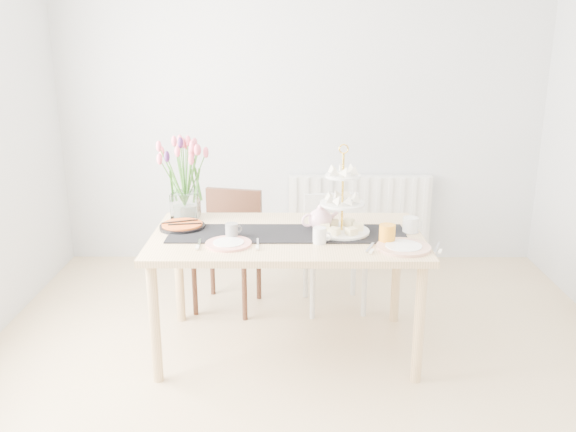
{
  "coord_description": "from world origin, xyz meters",
  "views": [
    {
      "loc": [
        -0.08,
        -2.79,
        1.89
      ],
      "look_at": [
        -0.1,
        0.59,
        0.88
      ],
      "focal_mm": 38.0,
      "sensor_mm": 36.0,
      "label": 1
    }
  ],
  "objects_px": {
    "cream_jug": "(410,225)",
    "mug_orange": "(387,234)",
    "dining_table": "(287,246)",
    "plate_left": "(228,244)",
    "radiator": "(359,210)",
    "teapot": "(320,219)",
    "chair_brown": "(230,240)",
    "mug_grey": "(232,231)",
    "chair_white": "(333,243)",
    "tulip_vase": "(184,166)",
    "tart_tin": "(182,226)",
    "cake_stand": "(342,211)",
    "plate_right": "(403,247)",
    "mug_white": "(320,235)"
  },
  "relations": [
    {
      "from": "chair_brown",
      "to": "teapot",
      "type": "relative_size",
      "value": 3.63
    },
    {
      "from": "tart_tin",
      "to": "plate_left",
      "type": "distance_m",
      "value": 0.43
    },
    {
      "from": "dining_table",
      "to": "mug_orange",
      "type": "bearing_deg",
      "value": -15.39
    },
    {
      "from": "cream_jug",
      "to": "plate_right",
      "type": "bearing_deg",
      "value": -125.63
    },
    {
      "from": "mug_orange",
      "to": "dining_table",
      "type": "bearing_deg",
      "value": 108.89
    },
    {
      "from": "tart_tin",
      "to": "dining_table",
      "type": "bearing_deg",
      "value": -9.3
    },
    {
      "from": "teapot",
      "to": "tart_tin",
      "type": "relative_size",
      "value": 0.83
    },
    {
      "from": "dining_table",
      "to": "tart_tin",
      "type": "bearing_deg",
      "value": 170.7
    },
    {
      "from": "dining_table",
      "to": "mug_white",
      "type": "xyz_separation_m",
      "value": [
        0.18,
        -0.16,
        0.12
      ]
    },
    {
      "from": "cake_stand",
      "to": "cream_jug",
      "type": "bearing_deg",
      "value": 3.71
    },
    {
      "from": "cake_stand",
      "to": "mug_orange",
      "type": "xyz_separation_m",
      "value": [
        0.24,
        -0.17,
        -0.08
      ]
    },
    {
      "from": "plate_right",
      "to": "plate_left",
      "type": "bearing_deg",
      "value": 176.63
    },
    {
      "from": "chair_white",
      "to": "mug_grey",
      "type": "xyz_separation_m",
      "value": [
        -0.64,
        -0.75,
        0.34
      ]
    },
    {
      "from": "cake_stand",
      "to": "plate_right",
      "type": "xyz_separation_m",
      "value": [
        0.32,
        -0.26,
        -0.13
      ]
    },
    {
      "from": "tulip_vase",
      "to": "cream_jug",
      "type": "height_order",
      "value": "tulip_vase"
    },
    {
      "from": "cream_jug",
      "to": "dining_table",
      "type": "bearing_deg",
      "value": 164.8
    },
    {
      "from": "tulip_vase",
      "to": "dining_table",
      "type": "bearing_deg",
      "value": -27.43
    },
    {
      "from": "tart_tin",
      "to": "mug_grey",
      "type": "distance_m",
      "value": 0.37
    },
    {
      "from": "tulip_vase",
      "to": "tart_tin",
      "type": "distance_m",
      "value": 0.4
    },
    {
      "from": "tulip_vase",
      "to": "teapot",
      "type": "relative_size",
      "value": 2.74
    },
    {
      "from": "chair_brown",
      "to": "plate_left",
      "type": "distance_m",
      "value": 0.92
    },
    {
      "from": "chair_brown",
      "to": "tart_tin",
      "type": "distance_m",
      "value": 0.68
    },
    {
      "from": "cream_jug",
      "to": "mug_orange",
      "type": "height_order",
      "value": "mug_orange"
    },
    {
      "from": "radiator",
      "to": "mug_white",
      "type": "xyz_separation_m",
      "value": [
        -0.42,
        -1.71,
        0.35
      ]
    },
    {
      "from": "cream_jug",
      "to": "tart_tin",
      "type": "xyz_separation_m",
      "value": [
        -1.38,
        0.07,
        -0.03
      ]
    },
    {
      "from": "chair_white",
      "to": "teapot",
      "type": "distance_m",
      "value": 0.72
    },
    {
      "from": "tulip_vase",
      "to": "cake_stand",
      "type": "xyz_separation_m",
      "value": [
        0.98,
        -0.33,
        -0.2
      ]
    },
    {
      "from": "radiator",
      "to": "chair_brown",
      "type": "xyz_separation_m",
      "value": [
        -1.02,
        -0.87,
        0.03
      ]
    },
    {
      "from": "tart_tin",
      "to": "plate_right",
      "type": "distance_m",
      "value": 1.33
    },
    {
      "from": "chair_brown",
      "to": "mug_white",
      "type": "bearing_deg",
      "value": -41.91
    },
    {
      "from": "teapot",
      "to": "mug_grey",
      "type": "xyz_separation_m",
      "value": [
        -0.52,
        -0.15,
        -0.03
      ]
    },
    {
      "from": "mug_orange",
      "to": "plate_left",
      "type": "xyz_separation_m",
      "value": [
        -0.9,
        -0.03,
        -0.05
      ]
    },
    {
      "from": "tart_tin",
      "to": "plate_right",
      "type": "height_order",
      "value": "tart_tin"
    },
    {
      "from": "tulip_vase",
      "to": "tart_tin",
      "type": "height_order",
      "value": "tulip_vase"
    },
    {
      "from": "chair_brown",
      "to": "mug_grey",
      "type": "distance_m",
      "value": 0.82
    },
    {
      "from": "radiator",
      "to": "teapot",
      "type": "xyz_separation_m",
      "value": [
        -0.41,
        -1.48,
        0.37
      ]
    },
    {
      "from": "mug_grey",
      "to": "mug_white",
      "type": "distance_m",
      "value": 0.51
    },
    {
      "from": "chair_white",
      "to": "tart_tin",
      "type": "bearing_deg",
      "value": -155.24
    },
    {
      "from": "dining_table",
      "to": "mug_white",
      "type": "distance_m",
      "value": 0.27
    },
    {
      "from": "tart_tin",
      "to": "mug_orange",
      "type": "relative_size",
      "value": 2.52
    },
    {
      "from": "tulip_vase",
      "to": "tart_tin",
      "type": "xyz_separation_m",
      "value": [
        0.02,
        -0.24,
        -0.33
      ]
    },
    {
      "from": "chair_white",
      "to": "tart_tin",
      "type": "distance_m",
      "value": 1.17
    },
    {
      "from": "chair_white",
      "to": "cream_jug",
      "type": "height_order",
      "value": "cream_jug"
    },
    {
      "from": "teapot",
      "to": "plate_left",
      "type": "relative_size",
      "value": 0.87
    },
    {
      "from": "chair_brown",
      "to": "chair_white",
      "type": "distance_m",
      "value": 0.74
    },
    {
      "from": "mug_orange",
      "to": "plate_left",
      "type": "bearing_deg",
      "value": 126.48
    },
    {
      "from": "radiator",
      "to": "tulip_vase",
      "type": "distance_m",
      "value": 1.86
    },
    {
      "from": "radiator",
      "to": "dining_table",
      "type": "xyz_separation_m",
      "value": [
        -0.6,
        -1.55,
        0.22
      ]
    },
    {
      "from": "dining_table",
      "to": "plate_left",
      "type": "relative_size",
      "value": 6.13
    },
    {
      "from": "mug_grey",
      "to": "cake_stand",
      "type": "bearing_deg",
      "value": -28.96
    }
  ]
}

